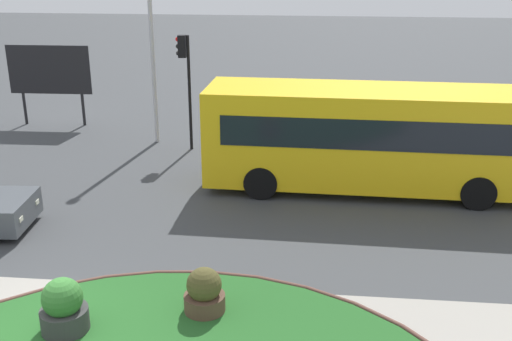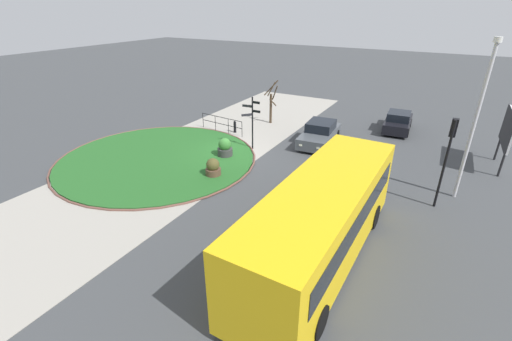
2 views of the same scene
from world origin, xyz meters
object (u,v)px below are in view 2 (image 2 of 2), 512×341
(bus_yellow, at_px, (322,220))
(street_tree_bare, at_px, (271,104))
(bollard_foreground, at_px, (235,127))
(lamppost_tall, at_px, (476,118))
(signpost_directional, at_px, (252,119))
(car_near_lane, at_px, (398,122))
(billboard_left, at_px, (508,130))
(traffic_light_near, at_px, (450,144))
(planter_near_signpost, at_px, (213,168))
(planter_kerbside, at_px, (225,148))
(car_far_lane, at_px, (320,134))

(bus_yellow, bearing_deg, street_tree_bare, 34.74)
(bollard_foreground, xyz_separation_m, lamppost_tall, (2.61, 14.32, 3.50))
(lamppost_tall, xyz_separation_m, street_tree_bare, (-5.98, -13.11, -2.43))
(signpost_directional, relative_size, car_near_lane, 0.83)
(bus_yellow, distance_m, billboard_left, 13.93)
(traffic_light_near, height_order, planter_near_signpost, traffic_light_near)
(planter_kerbside, height_order, street_tree_bare, street_tree_bare)
(bus_yellow, bearing_deg, planter_near_signpost, 64.99)
(traffic_light_near, distance_m, billboard_left, 6.85)
(bollard_foreground, bearing_deg, billboard_left, 97.96)
(bollard_foreground, bearing_deg, planter_kerbside, 24.63)
(bus_yellow, distance_m, planter_near_signpost, 8.31)
(traffic_light_near, relative_size, planter_near_signpost, 4.01)
(car_far_lane, relative_size, billboard_left, 1.34)
(bus_yellow, height_order, traffic_light_near, traffic_light_near)
(billboard_left, bearing_deg, bollard_foreground, -83.66)
(planter_kerbside, bearing_deg, traffic_light_near, 90.25)
(billboard_left, height_order, street_tree_bare, billboard_left)
(car_far_lane, height_order, lamppost_tall, lamppost_tall)
(car_far_lane, distance_m, planter_near_signpost, 8.23)
(lamppost_tall, distance_m, billboard_left, 5.52)
(signpost_directional, xyz_separation_m, bollard_foreground, (-2.13, -2.66, -1.55))
(bus_yellow, xyz_separation_m, traffic_light_near, (-6.26, 3.41, 1.35))
(bollard_foreground, distance_m, car_far_lane, 6.15)
(signpost_directional, distance_m, planter_kerbside, 2.53)
(signpost_directional, distance_m, lamppost_tall, 11.83)
(car_far_lane, height_order, billboard_left, billboard_left)
(car_near_lane, xyz_separation_m, car_far_lane, (5.27, -4.10, 0.02))
(car_far_lane, height_order, traffic_light_near, traffic_light_near)
(bollard_foreground, bearing_deg, street_tree_bare, 160.15)
(signpost_directional, bearing_deg, planter_near_signpost, 1.52)
(bollard_foreground, height_order, lamppost_tall, lamppost_tall)
(street_tree_bare, bearing_deg, traffic_light_near, 59.26)
(car_near_lane, distance_m, street_tree_bare, 9.45)
(signpost_directional, xyz_separation_m, car_far_lane, (-3.11, 3.41, -1.32))
(planter_near_signpost, xyz_separation_m, planter_kerbside, (-2.54, -0.94, 0.07))
(bollard_foreground, distance_m, planter_kerbside, 4.43)
(bollard_foreground, relative_size, traffic_light_near, 0.21)
(traffic_light_near, bearing_deg, car_near_lane, 19.05)
(bollard_foreground, relative_size, car_far_lane, 0.19)
(signpost_directional, bearing_deg, car_near_lane, 138.13)
(car_far_lane, xyz_separation_m, street_tree_bare, (-2.38, -4.85, 0.85))
(billboard_left, bearing_deg, traffic_light_near, -25.01)
(signpost_directional, xyz_separation_m, street_tree_bare, (-5.49, -1.45, -0.48))
(bus_yellow, relative_size, planter_near_signpost, 9.40)
(signpost_directional, bearing_deg, planter_kerbside, -23.33)
(planter_kerbside, bearing_deg, planter_near_signpost, 20.21)
(traffic_light_near, bearing_deg, billboard_left, -22.64)
(traffic_light_near, distance_m, planter_near_signpost, 11.37)
(bollard_foreground, height_order, bus_yellow, bus_yellow)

